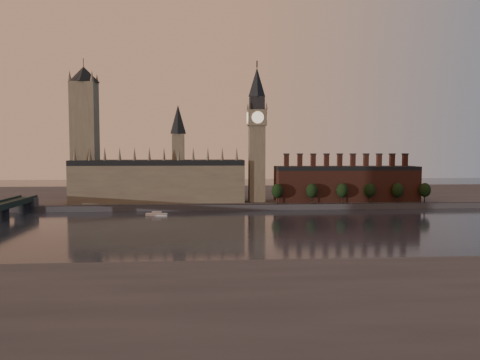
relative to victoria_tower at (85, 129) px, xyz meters
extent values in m
plane|color=black|center=(120.00, -115.00, -59.09)|extent=(900.00, 900.00, 0.00)
cube|color=#4B4A50|center=(120.00, -25.00, -57.09)|extent=(900.00, 4.00, 4.00)
cube|color=#4B4A50|center=(120.00, 65.00, -57.09)|extent=(900.00, 180.00, 4.00)
cube|color=#797056|center=(55.00, 0.00, -41.09)|extent=(130.00, 30.00, 28.00)
cube|color=black|center=(55.00, 0.00, -25.09)|extent=(130.00, 30.00, 4.00)
cube|color=#797056|center=(70.00, 0.00, -15.09)|extent=(9.00, 9.00, 24.00)
cone|color=black|center=(70.00, 0.00, 7.91)|extent=(12.00, 12.00, 22.00)
cone|color=#797056|center=(-4.00, -14.00, -18.09)|extent=(2.60, 2.60, 10.00)
cone|color=#797056|center=(6.73, -14.00, -18.09)|extent=(2.60, 2.60, 10.00)
cone|color=#797056|center=(17.45, -14.00, -18.09)|extent=(2.60, 2.60, 10.00)
cone|color=#797056|center=(28.18, -14.00, -18.09)|extent=(2.60, 2.60, 10.00)
cone|color=#797056|center=(38.91, -14.00, -18.09)|extent=(2.60, 2.60, 10.00)
cone|color=#797056|center=(49.64, -14.00, -18.09)|extent=(2.60, 2.60, 10.00)
cone|color=#797056|center=(60.36, -14.00, -18.09)|extent=(2.60, 2.60, 10.00)
cone|color=#797056|center=(71.09, -14.00, -18.09)|extent=(2.60, 2.60, 10.00)
cone|color=#797056|center=(81.82, -14.00, -18.09)|extent=(2.60, 2.60, 10.00)
cone|color=#797056|center=(92.55, -14.00, -18.09)|extent=(2.60, 2.60, 10.00)
cone|color=#797056|center=(103.27, -14.00, -18.09)|extent=(2.60, 2.60, 10.00)
cone|color=#797056|center=(114.00, -14.00, -18.09)|extent=(2.60, 2.60, 10.00)
cube|color=#797056|center=(0.00, 0.00, -10.09)|extent=(18.00, 18.00, 90.00)
cone|color=black|center=(0.00, 0.00, 40.91)|extent=(24.00, 24.00, 12.00)
cylinder|color=#232326|center=(0.00, 0.00, 46.91)|extent=(0.50, 0.50, 12.00)
cone|color=#797056|center=(-8.00, -8.00, 38.91)|extent=(3.00, 3.00, 8.00)
cone|color=#797056|center=(8.00, -8.00, 38.91)|extent=(3.00, 3.00, 8.00)
cone|color=#797056|center=(-8.00, 8.00, 38.91)|extent=(3.00, 3.00, 8.00)
cone|color=#797056|center=(8.00, 8.00, 38.91)|extent=(3.00, 3.00, 8.00)
cube|color=#797056|center=(130.00, -5.00, -26.09)|extent=(12.00, 12.00, 58.00)
cube|color=#797056|center=(130.00, -5.00, 8.91)|extent=(14.00, 14.00, 12.00)
cube|color=#232326|center=(130.00, -5.00, 19.91)|extent=(11.00, 11.00, 10.00)
cone|color=black|center=(130.00, -5.00, 35.91)|extent=(13.00, 13.00, 22.00)
cylinder|color=#232326|center=(130.00, -5.00, 49.41)|extent=(1.00, 1.00, 5.00)
cylinder|color=beige|center=(130.00, -12.20, 8.91)|extent=(9.00, 0.50, 9.00)
cylinder|color=beige|center=(130.00, 2.20, 8.91)|extent=(9.00, 0.50, 9.00)
cylinder|color=beige|center=(122.80, -5.00, 8.91)|extent=(0.50, 9.00, 9.00)
cylinder|color=beige|center=(137.20, -5.00, 8.91)|extent=(0.50, 9.00, 9.00)
cone|color=#797056|center=(123.50, -11.50, 17.91)|extent=(2.00, 2.00, 6.00)
cone|color=#797056|center=(136.50, -11.50, 17.91)|extent=(2.00, 2.00, 6.00)
cone|color=#797056|center=(123.50, 1.50, 17.91)|extent=(2.00, 2.00, 6.00)
cone|color=#797056|center=(136.50, 1.50, 17.91)|extent=(2.00, 2.00, 6.00)
cube|color=brown|center=(200.00, -5.00, -43.09)|extent=(110.00, 25.00, 24.00)
cube|color=black|center=(200.00, -5.00, -29.59)|extent=(110.00, 25.00, 3.00)
cube|color=brown|center=(153.00, -5.00, -23.59)|extent=(3.50, 3.50, 9.00)
cube|color=#232326|center=(153.00, -5.00, -18.59)|extent=(4.20, 4.20, 1.00)
cube|color=brown|center=(163.44, -5.00, -23.59)|extent=(3.50, 3.50, 9.00)
cube|color=#232326|center=(163.44, -5.00, -18.59)|extent=(4.20, 4.20, 1.00)
cube|color=brown|center=(173.89, -5.00, -23.59)|extent=(3.50, 3.50, 9.00)
cube|color=#232326|center=(173.89, -5.00, -18.59)|extent=(4.20, 4.20, 1.00)
cube|color=brown|center=(184.33, -5.00, -23.59)|extent=(3.50, 3.50, 9.00)
cube|color=#232326|center=(184.33, -5.00, -18.59)|extent=(4.20, 4.20, 1.00)
cube|color=brown|center=(194.78, -5.00, -23.59)|extent=(3.50, 3.50, 9.00)
cube|color=#232326|center=(194.78, -5.00, -18.59)|extent=(4.20, 4.20, 1.00)
cube|color=brown|center=(205.22, -5.00, -23.59)|extent=(3.50, 3.50, 9.00)
cube|color=#232326|center=(205.22, -5.00, -18.59)|extent=(4.20, 4.20, 1.00)
cube|color=brown|center=(215.67, -5.00, -23.59)|extent=(3.50, 3.50, 9.00)
cube|color=#232326|center=(215.67, -5.00, -18.59)|extent=(4.20, 4.20, 1.00)
cube|color=brown|center=(226.11, -5.00, -23.59)|extent=(3.50, 3.50, 9.00)
cube|color=#232326|center=(226.11, -5.00, -18.59)|extent=(4.20, 4.20, 1.00)
cube|color=brown|center=(236.56, -5.00, -23.59)|extent=(3.50, 3.50, 9.00)
cube|color=#232326|center=(236.56, -5.00, -18.59)|extent=(4.20, 4.20, 1.00)
cube|color=brown|center=(247.00, -5.00, -23.59)|extent=(3.50, 3.50, 9.00)
cube|color=#232326|center=(247.00, -5.00, -18.59)|extent=(4.20, 4.20, 1.00)
cylinder|color=black|center=(143.67, -20.54, -52.09)|extent=(0.80, 0.80, 6.00)
ellipsoid|color=black|center=(143.67, -20.54, -45.59)|extent=(8.60, 8.60, 10.75)
cylinder|color=black|center=(169.45, -20.94, -52.09)|extent=(0.80, 0.80, 6.00)
ellipsoid|color=black|center=(169.45, -20.94, -45.59)|extent=(8.60, 8.60, 10.75)
cylinder|color=black|center=(192.73, -19.96, -52.09)|extent=(0.80, 0.80, 6.00)
ellipsoid|color=black|center=(192.73, -19.96, -45.59)|extent=(8.60, 8.60, 10.75)
cylinder|color=black|center=(213.50, -19.97, -52.09)|extent=(0.80, 0.80, 6.00)
ellipsoid|color=black|center=(213.50, -19.97, -45.59)|extent=(8.60, 8.60, 10.75)
cylinder|color=black|center=(234.90, -20.54, -52.09)|extent=(0.80, 0.80, 6.00)
ellipsoid|color=black|center=(234.90, -20.54, -45.59)|extent=(8.60, 8.60, 10.75)
cylinder|color=black|center=(255.87, -21.26, -52.09)|extent=(0.80, 0.80, 6.00)
ellipsoid|color=black|center=(255.87, -21.26, -45.59)|extent=(8.60, 8.60, 10.75)
cube|color=#4B4A50|center=(-35.00, -25.00, -52.09)|extent=(14.00, 8.00, 6.00)
cylinder|color=#232326|center=(-35.00, -64.00, -55.21)|extent=(8.00, 8.00, 7.75)
cylinder|color=#232326|center=(-35.00, -30.00, -55.21)|extent=(8.00, 8.00, 7.75)
cube|color=white|center=(58.33, -50.07, -58.28)|extent=(14.43, 5.21, 1.62)
cube|color=white|center=(58.33, -50.07, -56.87)|extent=(6.29, 3.53, 1.21)
camera|label=1|loc=(91.64, -361.45, -15.17)|focal=35.00mm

